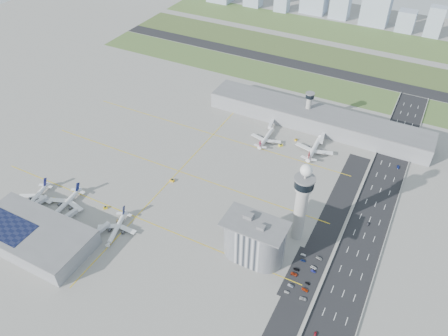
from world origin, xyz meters
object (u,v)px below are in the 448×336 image
at_px(control_tower, 302,200).
at_px(car_lot_5, 303,255).
at_px(jet_bridge_near_0, 32,208).
at_px(jet_bridge_far_1, 323,135).
at_px(jet_bridge_near_1, 62,222).
at_px(car_lot_10, 314,267).
at_px(airplane_near_c, 116,227).
at_px(jet_bridge_far_0, 273,121).
at_px(car_lot_0, 287,292).
at_px(car_lot_2, 294,274).
at_px(airplane_far_a, 266,136).
at_px(airplane_near_a, 35,196).
at_px(tug_2, 119,221).
at_px(car_lot_1, 291,286).
at_px(jet_bridge_near_2, 94,236).
at_px(car_lot_4, 303,260).
at_px(tug_5, 296,140).
at_px(car_lot_11, 319,258).
at_px(tug_3, 172,180).
at_px(secondary_tower, 309,105).
at_px(car_lot_6, 303,299).
at_px(admin_building, 254,240).
at_px(car_hw_2, 398,167).
at_px(car_lot_7, 305,290).
at_px(tug_0, 53,199).
at_px(car_hw_1, 368,224).
at_px(car_hw_4, 394,127).
at_px(tug_4, 281,145).
at_px(tug_1, 105,208).
at_px(airplane_near_b, 65,202).
at_px(car_lot_9, 313,271).
at_px(car_lot_3, 296,269).
at_px(airplane_far_b, 315,146).
at_px(car_lot_8, 308,283).

xyz_separation_m(control_tower, car_lot_5, (10.50, -14.82, -34.46)).
xyz_separation_m(jet_bridge_near_0, jet_bridge_far_1, (165.00, 193.00, 0.00)).
xyz_separation_m(jet_bridge_near_1, car_lot_10, (175.18, 47.33, -2.27)).
xyz_separation_m(airplane_near_c, jet_bridge_far_0, (45.54, 179.77, -1.99)).
relative_size(car_lot_0, car_lot_2, 0.74).
bearing_deg(airplane_far_a, car_lot_0, -154.19).
xyz_separation_m(airplane_near_a, car_lot_5, (201.65, 44.54, -4.24)).
xyz_separation_m(tug_2, car_lot_1, (132.03, 5.37, -0.18)).
xyz_separation_m(jet_bridge_near_2, car_lot_4, (136.97, 49.61, -2.25)).
bearing_deg(car_lot_2, car_lot_10, -39.71).
distance_m(jet_bridge_far_0, tug_5, 33.36).
bearing_deg(jet_bridge_near_0, car_lot_11, -64.69).
distance_m(tug_3, car_lot_1, 131.94).
bearing_deg(airplane_near_c, secondary_tower, 143.68).
xyz_separation_m(tug_2, car_lot_6, (142.27, -0.13, -0.19)).
bearing_deg(admin_building, jet_bridge_near_2, -159.62).
distance_m(control_tower, car_hw_2, 127.20).
height_order(jet_bridge_near_1, car_lot_7, jet_bridge_near_1).
bearing_deg(tug_0, car_lot_10, -7.89).
bearing_deg(airplane_near_c, tug_5, 139.53).
bearing_deg(car_hw_1, car_lot_10, -109.35).
height_order(car_lot_11, car_hw_4, car_lot_11).
bearing_deg(airplane_near_a, car_lot_4, 88.45).
height_order(tug_2, tug_4, tug_4).
distance_m(airplane_near_c, car_lot_11, 143.15).
bearing_deg(car_lot_5, car_lot_10, -132.53).
bearing_deg(admin_building, airplane_far_a, 109.54).
bearing_deg(jet_bridge_near_1, tug_1, -21.51).
bearing_deg(admin_building, tug_1, -174.55).
xyz_separation_m(airplane_near_b, car_lot_9, (186.81, 28.85, -4.57)).
distance_m(car_lot_3, car_lot_11, 18.81).
bearing_deg(airplane_near_c, control_tower, 99.84).
relative_size(jet_bridge_near_2, car_hw_2, 3.20).
bearing_deg(car_lot_11, car_lot_9, -172.04).
relative_size(secondary_tower, car_hw_4, 9.84).
relative_size(airplane_far_b, car_lot_6, 8.82).
bearing_deg(car_hw_4, car_hw_1, -78.66).
xyz_separation_m(airplane_near_a, tug_1, (53.16, 18.12, -3.93)).
distance_m(tug_1, tug_3, 57.20).
bearing_deg(tug_5, tug_0, 58.21).
bearing_deg(tug_4, car_lot_2, -24.33).
bearing_deg(car_lot_11, tug_5, 34.57).
relative_size(tug_1, car_lot_11, 0.71).
relative_size(secondary_tower, car_lot_9, 9.68).
relative_size(control_tower, secondary_tower, 2.02).
relative_size(tug_1, car_lot_8, 0.96).
xyz_separation_m(secondary_tower, car_lot_11, (62.88, -154.62, -18.17)).
bearing_deg(airplane_far_a, tug_2, 156.76).
height_order(admin_building, jet_bridge_near_2, admin_building).
relative_size(car_hw_2, car_hw_4, 1.35).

